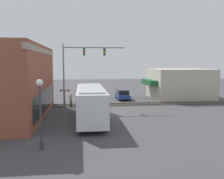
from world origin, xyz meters
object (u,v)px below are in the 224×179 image
object	(u,v)px
crossing_signal	(65,90)
pedestrian_at_crossing	(71,100)
city_bus	(91,102)
streetlamp	(40,108)
parked_car_blue	(122,95)
pedestrian_near_bus	(106,107)

from	to	relation	value
crossing_signal	pedestrian_at_crossing	xyz separation A→B (m)	(0.98, -0.70, -1.37)
city_bus	streetlamp	bearing A→B (deg)	156.16
parked_car_blue	pedestrian_near_bus	distance (m)	12.48
streetlamp	parked_car_blue	world-z (taller)	streetlamp
crossing_signal	pedestrian_at_crossing	bearing A→B (deg)	-35.61
parked_car_blue	pedestrian_near_bus	xyz separation A→B (m)	(-11.93, 3.65, 0.20)
parked_car_blue	pedestrian_at_crossing	size ratio (longest dim) A/B	2.64
city_bus	pedestrian_near_bus	distance (m)	2.95
city_bus	streetlamp	world-z (taller)	streetlamp
parked_car_blue	streetlamp	bearing A→B (deg)	158.03
pedestrian_at_crossing	parked_car_blue	bearing A→B (deg)	-48.97
city_bus	parked_car_blue	world-z (taller)	city_bus
streetlamp	pedestrian_at_crossing	distance (m)	15.48
city_bus	crossing_signal	size ratio (longest dim) A/B	2.87
crossing_signal	streetlamp	world-z (taller)	streetlamp
city_bus	pedestrian_near_bus	world-z (taller)	city_bus
city_bus	pedestrian_at_crossing	bearing A→B (deg)	16.49
streetlamp	pedestrian_at_crossing	xyz separation A→B (m)	(15.32, -1.23, -1.82)
streetlamp	pedestrian_at_crossing	size ratio (longest dim) A/B	2.55
parked_car_blue	crossing_signal	bearing A→B (deg)	132.44
crossing_signal	streetlamp	xyz separation A→B (m)	(-14.34, 0.53, 0.45)
streetlamp	crossing_signal	bearing A→B (deg)	-2.13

